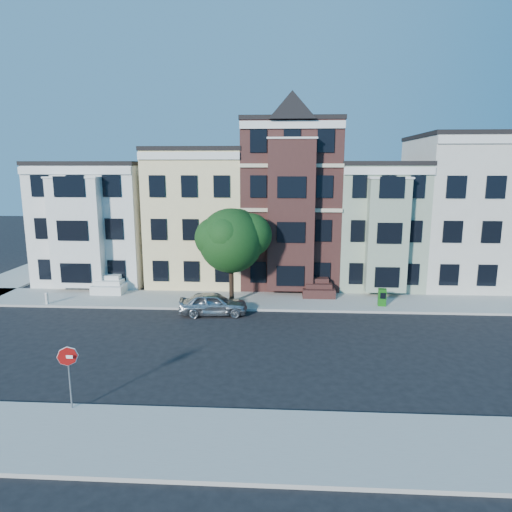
# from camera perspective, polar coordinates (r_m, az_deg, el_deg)

# --- Properties ---
(ground) EXTENTS (120.00, 120.00, 0.00)m
(ground) POSITION_cam_1_polar(r_m,az_deg,el_deg) (23.14, 4.60, -11.60)
(ground) COLOR black
(far_sidewalk) EXTENTS (60.00, 4.00, 0.15)m
(far_sidewalk) POSITION_cam_1_polar(r_m,az_deg,el_deg) (30.65, 4.29, -5.70)
(far_sidewalk) COLOR #9E9B93
(far_sidewalk) RESTS_ON ground
(near_sidewalk) EXTENTS (60.00, 4.00, 0.15)m
(near_sidewalk) POSITION_cam_1_polar(r_m,az_deg,el_deg) (16.02, 5.26, -22.45)
(near_sidewalk) COLOR #9E9B93
(near_sidewalk) RESTS_ON ground
(house_white) EXTENTS (8.00, 9.00, 9.00)m
(house_white) POSITION_cam_1_polar(r_m,az_deg,el_deg) (38.89, -18.51, 4.00)
(house_white) COLOR silver
(house_white) RESTS_ON ground
(house_yellow) EXTENTS (7.00, 9.00, 10.00)m
(house_yellow) POSITION_cam_1_polar(r_m,az_deg,el_deg) (36.63, -6.81, 4.88)
(house_yellow) COLOR beige
(house_yellow) RESTS_ON ground
(house_brown) EXTENTS (7.00, 9.00, 12.00)m
(house_brown) POSITION_cam_1_polar(r_m,az_deg,el_deg) (35.97, 4.27, 6.41)
(house_brown) COLOR #3A1C19
(house_brown) RESTS_ON ground
(house_green) EXTENTS (6.00, 9.00, 9.00)m
(house_green) POSITION_cam_1_polar(r_m,az_deg,el_deg) (36.81, 14.43, 3.85)
(house_green) COLOR #90A287
(house_green) RESTS_ON ground
(house_cream) EXTENTS (8.00, 9.00, 11.00)m
(house_cream) POSITION_cam_1_polar(r_m,az_deg,el_deg) (38.67, 24.77, 5.01)
(house_cream) COLOR beige
(house_cream) RESTS_ON ground
(street_tree) EXTENTS (7.52, 7.52, 7.64)m
(street_tree) POSITION_cam_1_polar(r_m,az_deg,el_deg) (29.35, -3.14, 1.38)
(street_tree) COLOR #1A4917
(street_tree) RESTS_ON far_sidewalk
(parked_car) EXTENTS (4.29, 2.07, 1.41)m
(parked_car) POSITION_cam_1_polar(r_m,az_deg,el_deg) (28.10, -5.38, -5.94)
(parked_car) COLOR #A6AAAF
(parked_car) RESTS_ON ground
(newspaper_box) EXTENTS (0.54, 0.49, 1.10)m
(newspaper_box) POSITION_cam_1_polar(r_m,az_deg,el_deg) (30.42, 15.48, -4.99)
(newspaper_box) COLOR #156213
(newspaper_box) RESTS_ON far_sidewalk
(fire_hydrant) EXTENTS (0.24, 0.24, 0.61)m
(fire_hydrant) POSITION_cam_1_polar(r_m,az_deg,el_deg) (32.67, -24.68, -4.95)
(fire_hydrant) COLOR silver
(fire_hydrant) RESTS_ON far_sidewalk
(stop_sign) EXTENTS (0.75, 0.12, 2.71)m
(stop_sign) POSITION_cam_1_polar(r_m,az_deg,el_deg) (18.45, -22.31, -13.45)
(stop_sign) COLOR #A10F0D
(stop_sign) RESTS_ON near_sidewalk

